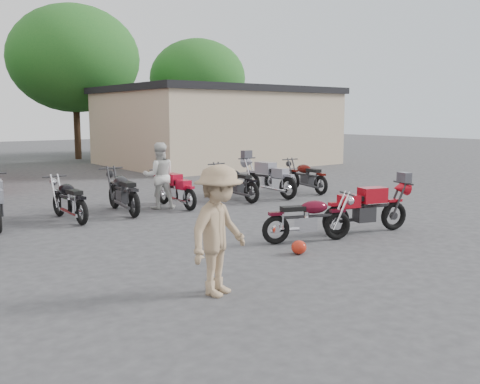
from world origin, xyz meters
TOP-DOWN VIEW (x-y plane):
  - ground at (0.00, 0.00)m, footprint 90.00×90.00m
  - stucco_building at (8.50, 15.00)m, footprint 10.00×8.00m
  - tree_2 at (4.00, 22.00)m, footprint 7.04×7.04m
  - tree_3 at (12.00, 22.00)m, footprint 6.08×6.08m
  - vintage_motorcycle at (0.28, 0.14)m, footprint 1.88×1.19m
  - sportbike at (1.84, -0.02)m, footprint 2.08×1.17m
  - helmet at (-0.52, -0.43)m, footprint 0.30×0.30m
  - person_light at (-0.20, 5.19)m, footprint 1.02×0.91m
  - person_tan at (-2.88, -1.31)m, footprint 1.33×1.05m
  - row_bike_2 at (-2.66, 5.09)m, footprint 0.68×1.90m
  - row_bike_3 at (-1.22, 5.23)m, footprint 0.90×2.12m
  - row_bike_4 at (0.25, 5.15)m, footprint 0.63×1.85m
  - row_bike_5 at (2.21, 5.09)m, footprint 0.71×1.96m
  - row_bike_6 at (3.44, 5.04)m, footprint 0.84×2.19m
  - row_bike_7 at (5.02, 5.03)m, footprint 0.84×1.98m

SIDE VIEW (x-z plane):
  - ground at x=0.00m, z-range 0.00..0.00m
  - helmet at x=-0.52m, z-range 0.00..0.25m
  - vintage_motorcycle at x=0.28m, z-range 0.00..1.03m
  - row_bike_4 at x=0.25m, z-range 0.00..1.07m
  - row_bike_2 at x=-2.66m, z-range 0.00..1.09m
  - row_bike_7 at x=5.02m, z-range 0.00..1.12m
  - row_bike_5 at x=2.21m, z-range 0.00..1.12m
  - sportbike at x=1.84m, z-range 0.00..1.15m
  - row_bike_3 at x=-1.22m, z-range 0.00..1.19m
  - row_bike_6 at x=3.44m, z-range 0.00..1.25m
  - person_light at x=-0.20m, z-range 0.00..1.75m
  - person_tan at x=-2.88m, z-range 0.00..1.80m
  - stucco_building at x=8.50m, z-range 0.00..3.50m
  - tree_3 at x=12.00m, z-range 0.00..7.60m
  - tree_2 at x=4.00m, z-range 0.00..8.80m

